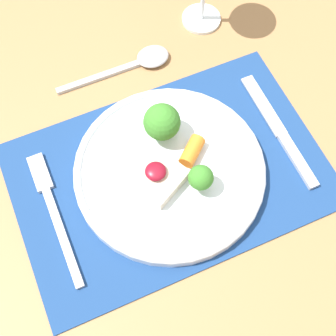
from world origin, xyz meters
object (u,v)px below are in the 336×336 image
fork (52,208)px  knife (283,137)px  spoon (142,61)px  dinner_plate (168,168)px

fork → knife: knife is taller
knife → fork: bearing=172.2°
fork → spoon: bearing=42.1°
dinner_plate → fork: 0.18m
dinner_plate → knife: size_ratio=1.32×
fork → spoon: 0.29m
knife → spoon: bearing=120.1°
fork → dinner_plate: bearing=-3.6°
fork → knife: bearing=-4.2°
knife → spoon: size_ratio=1.09×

